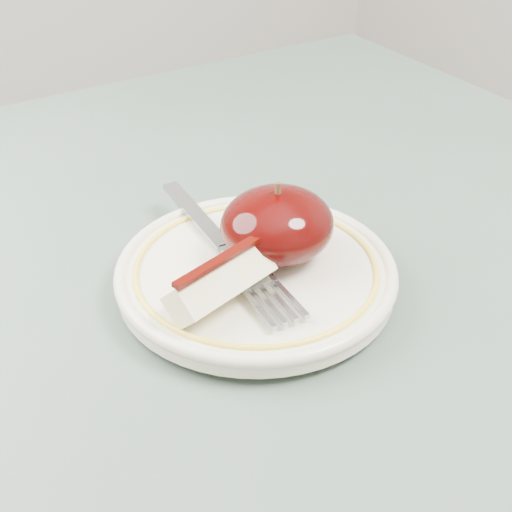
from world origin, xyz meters
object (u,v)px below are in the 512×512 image
table (240,414)px  plate (256,273)px  fork (226,248)px  apple_half (277,225)px

table → plate: size_ratio=4.58×
plate → fork: bearing=110.2°
plate → fork: 0.03m
plate → apple_half: bearing=16.5°
fork → plate: bearing=-155.7°
apple_half → fork: bearing=147.7°
plate → fork: (-0.01, 0.03, 0.01)m
table → plate: bearing=41.2°
apple_half → fork: size_ratio=0.41×
plate → apple_half: size_ratio=2.44×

